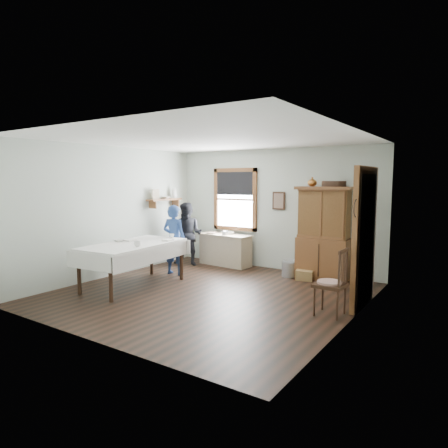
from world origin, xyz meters
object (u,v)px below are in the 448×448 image
object	(u,v)px
china_hutch	(323,233)
woman_blue	(174,242)
pail	(289,269)
figure_dark	(188,236)
dining_table	(134,265)
spindle_chair	(330,282)
wicker_basket	(304,275)
work_counter	(225,250)

from	to	relation	value
china_hutch	woman_blue	xyz separation A→B (m)	(-2.77, -1.38, -0.25)
pail	figure_dark	world-z (taller)	figure_dark
dining_table	spindle_chair	size ratio (longest dim) A/B	2.04
figure_dark	woman_blue	bearing A→B (deg)	-84.96
pail	spindle_chair	bearing A→B (deg)	-50.90
dining_table	wicker_basket	distance (m)	3.38
pail	wicker_basket	distance (m)	0.40
china_hutch	figure_dark	world-z (taller)	china_hutch
dining_table	woman_blue	distance (m)	1.22
work_counter	woman_blue	size ratio (longest dim) A/B	0.93
work_counter	woman_blue	bearing A→B (deg)	-101.78
spindle_chair	pail	distance (m)	2.42
china_hutch	spindle_chair	size ratio (longest dim) A/B	1.85
work_counter	wicker_basket	size ratio (longest dim) A/B	3.83
spindle_chair	woman_blue	world-z (taller)	woman_blue
figure_dark	china_hutch	bearing A→B (deg)	-6.46
figure_dark	pail	bearing A→B (deg)	-9.04
spindle_chair	pail	xyz separation A→B (m)	(-1.51, 1.86, -0.35)
dining_table	figure_dark	bearing A→B (deg)	99.41
work_counter	figure_dark	xyz separation A→B (m)	(-0.72, -0.51, 0.32)
china_hutch	wicker_basket	distance (m)	0.93
work_counter	wicker_basket	world-z (taller)	work_counter
china_hutch	woman_blue	distance (m)	3.10
dining_table	china_hutch	bearing A→B (deg)	42.84
wicker_basket	woman_blue	distance (m)	2.79
woman_blue	china_hutch	bearing A→B (deg)	-161.52
spindle_chair	china_hutch	bearing A→B (deg)	113.95
china_hutch	pail	xyz separation A→B (m)	(-0.64, -0.22, -0.78)
woman_blue	figure_dark	world-z (taller)	woman_blue
work_counter	spindle_chair	distance (m)	3.86
work_counter	woman_blue	distance (m)	1.47
spindle_chair	figure_dark	distance (m)	4.27
dining_table	woman_blue	world-z (taller)	woman_blue
china_hutch	work_counter	bearing A→B (deg)	177.24
china_hutch	figure_dark	bearing A→B (deg)	-173.45
china_hutch	pail	bearing A→B (deg)	-164.01
dining_table	figure_dark	world-z (taller)	figure_dark
china_hutch	woman_blue	bearing A→B (deg)	-156.36
work_counter	spindle_chair	world-z (taller)	spindle_chair
wicker_basket	figure_dark	xyz separation A→B (m)	(-2.85, -0.20, 0.59)
woman_blue	work_counter	bearing A→B (deg)	-113.77
pail	wicker_basket	xyz separation A→B (m)	(0.39, -0.09, -0.06)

